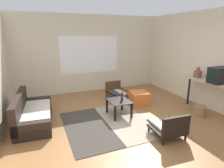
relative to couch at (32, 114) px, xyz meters
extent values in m
plane|color=olive|center=(2.02, -1.00, -0.22)|extent=(7.80, 7.80, 0.00)
cube|color=beige|center=(2.02, 2.06, 1.13)|extent=(5.60, 0.12, 2.70)
cube|color=white|center=(2.02, 1.99, 1.12)|extent=(2.09, 0.01, 1.30)
cube|color=beige|center=(4.68, -0.70, 1.13)|extent=(0.12, 6.60, 2.70)
cube|color=#38332D|center=(1.14, -0.75, -0.21)|extent=(0.96, 2.06, 0.01)
cube|color=gray|center=(2.11, -0.75, -0.21)|extent=(0.96, 2.06, 0.01)
cube|color=black|center=(0.07, -0.01, -0.10)|extent=(0.88, 1.79, 0.23)
cube|color=beige|center=(0.10, -0.01, 0.06)|extent=(0.77, 1.60, 0.10)
cube|color=black|center=(-0.24, 0.02, 0.19)|extent=(0.28, 1.74, 0.59)
cube|color=black|center=(0.13, 0.77, -0.03)|extent=(0.75, 0.24, 0.37)
cube|color=black|center=(0.00, -0.78, -0.03)|extent=(0.75, 0.24, 0.37)
cube|color=black|center=(2.07, -0.41, 0.18)|extent=(0.53, 0.63, 0.02)
cube|color=black|center=(1.85, -0.13, -0.02)|extent=(0.04, 0.04, 0.39)
cube|color=black|center=(2.30, -0.13, -0.02)|extent=(0.04, 0.04, 0.39)
cube|color=black|center=(1.85, -0.68, -0.02)|extent=(0.04, 0.04, 0.39)
cube|color=black|center=(2.30, -0.68, -0.02)|extent=(0.04, 0.04, 0.39)
cylinder|color=#472D19|center=(2.80, 0.54, -0.15)|extent=(0.04, 0.04, 0.13)
cylinder|color=#472D19|center=(2.34, 0.51, -0.15)|extent=(0.04, 0.04, 0.13)
cylinder|color=#472D19|center=(2.76, 1.08, -0.15)|extent=(0.04, 0.04, 0.13)
cylinder|color=#472D19|center=(2.30, 1.05, -0.15)|extent=(0.04, 0.04, 0.13)
cube|color=#472D19|center=(2.55, 0.80, -0.06)|extent=(0.59, 0.66, 0.05)
cube|color=beige|center=(2.65, 0.78, 0.00)|extent=(0.22, 0.57, 0.06)
cube|color=#2D3856|center=(2.46, 0.77, 0.00)|extent=(0.22, 0.57, 0.06)
cube|color=#472D19|center=(2.53, 1.08, 0.14)|extent=(0.55, 0.11, 0.34)
cube|color=#472D19|center=(2.80, 0.82, 0.06)|extent=(0.09, 0.62, 0.04)
cube|color=#472D19|center=(2.30, 0.78, 0.06)|extent=(0.09, 0.62, 0.04)
cylinder|color=black|center=(2.33, -1.42, -0.16)|extent=(0.04, 0.04, 0.12)
cylinder|color=black|center=(2.85, -1.45, -0.16)|extent=(0.04, 0.04, 0.12)
cylinder|color=black|center=(2.30, -1.95, -0.16)|extent=(0.04, 0.04, 0.12)
cylinder|color=black|center=(2.82, -1.98, -0.16)|extent=(0.04, 0.04, 0.12)
cube|color=black|center=(2.58, -1.70, -0.07)|extent=(0.64, 0.65, 0.05)
cube|color=silver|center=(2.47, -1.67, -0.01)|extent=(0.23, 0.57, 0.06)
cube|color=brown|center=(2.68, -1.69, -0.01)|extent=(0.23, 0.57, 0.06)
cube|color=black|center=(2.56, -1.98, 0.14)|extent=(0.60, 0.10, 0.38)
cube|color=black|center=(2.30, -1.68, 0.05)|extent=(0.08, 0.62, 0.04)
cube|color=black|center=(2.86, -1.72, 0.05)|extent=(0.08, 0.62, 0.04)
cube|color=#D1662D|center=(2.96, 0.08, -0.02)|extent=(0.58, 0.58, 0.39)
cube|color=#B2AD9E|center=(4.34, -1.16, 0.64)|extent=(0.42, 1.55, 0.04)
cylinder|color=black|center=(4.34, -0.45, 0.20)|extent=(0.06, 0.06, 0.84)
cube|color=black|center=(4.34, -1.37, 0.86)|extent=(0.51, 0.33, 0.39)
cube|color=black|center=(4.09, -1.37, 0.88)|extent=(0.01, 0.26, 0.27)
cylinder|color=brown|center=(4.34, -0.70, 0.75)|extent=(0.21, 0.21, 0.19)
cylinder|color=brown|center=(4.34, -0.70, 0.89)|extent=(0.10, 0.10, 0.09)
cylinder|color=#5B2319|center=(2.16, -0.41, 0.28)|extent=(0.06, 0.06, 0.19)
cylinder|color=#5B2319|center=(2.16, -0.41, 0.41)|extent=(0.03, 0.03, 0.06)
cylinder|color=olive|center=(4.01, -1.21, -0.09)|extent=(0.30, 0.30, 0.26)
camera|label=1|loc=(0.19, -4.52, 1.85)|focal=30.22mm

